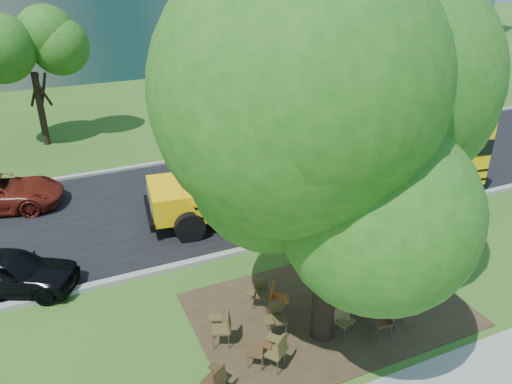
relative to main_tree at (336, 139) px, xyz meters
name	(u,v)px	position (x,y,z in m)	size (l,w,h in m)	color
ground	(286,308)	(-0.32, 1.25, -5.09)	(160.00, 160.00, 0.00)	#2D531A
dirt_patch	(329,309)	(0.68, 0.75, -5.07)	(7.00, 4.50, 0.03)	#382819
asphalt_road	(202,200)	(-0.32, 8.25, -5.07)	(80.00, 8.00, 0.04)	black
kerb_near	(243,250)	(-0.32, 4.25, -5.02)	(80.00, 0.25, 0.14)	gray
kerb_far	(173,161)	(-0.32, 12.35, -5.02)	(80.00, 0.25, 0.14)	gray
bg_tree_2	(31,57)	(-5.32, 17.25, -0.88)	(4.80, 4.80, 6.62)	black
bg_tree_3	(303,28)	(7.68, 15.25, -0.06)	(5.60, 5.60, 7.84)	black
bg_tree_4	(437,35)	(15.68, 14.25, -0.75)	(5.00, 5.00, 6.85)	black
main_tree	(336,139)	(0.00, 0.00, 0.00)	(7.19, 7.19, 8.70)	black
school_bus	(336,159)	(4.13, 6.10, -3.34)	(12.59, 4.22, 3.02)	#FFC108
chair_0	(216,378)	(-2.99, -0.71, -4.58)	(0.56, 0.68, 0.83)	#3E2A16
chair_1	(257,351)	(-1.88, -0.32, -4.59)	(0.68, 0.54, 0.80)	#51331D
chair_2	(277,349)	(-1.49, -0.52, -4.52)	(0.62, 0.79, 0.93)	brown
chair_3	(276,315)	(-1.01, 0.53, -4.53)	(0.68, 0.54, 0.91)	#493E1F
chair_4	(340,315)	(0.43, -0.09, -4.53)	(0.63, 0.53, 0.91)	brown
chair_5	(342,317)	(0.45, -0.15, -4.56)	(0.58, 0.64, 0.85)	#4F4C22
chair_6	(383,317)	(1.33, -0.59, -4.52)	(0.54, 0.65, 0.92)	#482C19
chair_7	(394,301)	(2.05, -0.11, -4.61)	(0.53, 0.52, 0.78)	#CB5115
chair_8	(223,325)	(-2.29, 0.70, -4.52)	(0.58, 0.74, 0.93)	#4C4321
chair_9	(259,290)	(-0.93, 1.65, -4.59)	(0.69, 0.54, 0.82)	#493E20
chair_10	(277,296)	(-0.65, 1.19, -4.55)	(0.58, 0.74, 0.87)	#A54711
chair_11	(341,294)	(0.90, 0.59, -4.53)	(0.61, 0.60, 0.91)	#472F19
chair_12	(354,289)	(1.39, 0.71, -4.60)	(0.54, 0.68, 0.79)	#45411E
chair_13	(425,273)	(3.58, 0.50, -4.57)	(0.57, 0.72, 0.85)	#4A4320
chair_14	(396,308)	(1.92, -0.36, -4.61)	(0.54, 0.53, 0.78)	#402D17
black_car	(9,272)	(-6.91, 5.05, -4.47)	(1.46, 3.64, 1.24)	black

